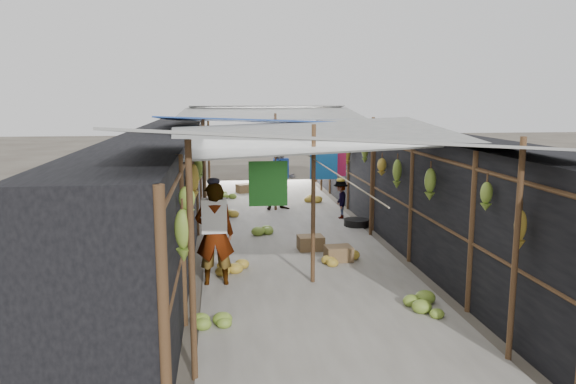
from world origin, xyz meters
name	(u,v)px	position (x,y,z in m)	size (l,w,h in m)	color
ground	(357,369)	(0.00, 0.00, 0.00)	(80.00, 80.00, 0.00)	#6B6356
aisle_slab	(287,232)	(0.00, 6.50, 0.01)	(3.60, 16.00, 0.02)	#9E998E
stall_left	(163,185)	(-2.70, 6.50, 1.15)	(1.40, 15.00, 2.30)	black
stall_right	(404,180)	(2.70, 6.50, 1.15)	(1.40, 15.00, 2.30)	black
crate_near	(311,243)	(0.29, 4.95, 0.15)	(0.50, 0.40, 0.30)	olive
crate_mid	(339,254)	(0.68, 4.14, 0.15)	(0.48, 0.39, 0.29)	olive
crate_back	(244,189)	(-0.71, 11.90, 0.14)	(0.45, 0.37, 0.29)	olive
black_basin	(356,223)	(1.70, 6.90, 0.09)	(0.59, 0.59, 0.18)	black
vendor_elderly	(215,234)	(-1.58, 3.09, 0.85)	(0.62, 0.41, 1.70)	white
shopper_blue	(281,179)	(0.16, 9.09, 0.84)	(0.81, 0.63, 1.68)	#202DA2
vendor_seated	(341,200)	(1.51, 7.77, 0.49)	(0.63, 0.36, 0.98)	#4D4743
market_canopy	(286,125)	(0.03, 6.84, 2.41)	(5.62, 15.20, 2.77)	brown
hanging_bananas	(286,161)	(-0.02, 6.44, 1.64)	(3.96, 13.67, 0.80)	olive
floor_bananas	(277,235)	(-0.30, 5.71, 0.14)	(3.56, 10.11, 0.31)	#B5932E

